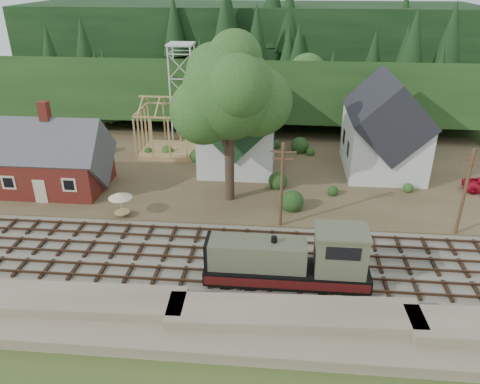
# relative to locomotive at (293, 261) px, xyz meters

# --- Properties ---
(ground) EXTENTS (140.00, 140.00, 0.00)m
(ground) POSITION_rel_locomotive_xyz_m (-7.98, 3.00, -2.06)
(ground) COLOR #384C1E
(ground) RESTS_ON ground
(embankment) EXTENTS (64.00, 5.00, 1.60)m
(embankment) POSITION_rel_locomotive_xyz_m (-7.98, -5.50, -2.06)
(embankment) COLOR #7F7259
(embankment) RESTS_ON ground
(railroad_bed) EXTENTS (64.00, 11.00, 0.16)m
(railroad_bed) POSITION_rel_locomotive_xyz_m (-7.98, 3.00, -1.98)
(railroad_bed) COLOR #726B5B
(railroad_bed) RESTS_ON ground
(village_flat) EXTENTS (64.00, 26.00, 0.30)m
(village_flat) POSITION_rel_locomotive_xyz_m (-7.98, 21.00, -1.91)
(village_flat) COLOR brown
(village_flat) RESTS_ON ground
(hillside) EXTENTS (70.00, 28.96, 12.74)m
(hillside) POSITION_rel_locomotive_xyz_m (-7.98, 45.00, -2.06)
(hillside) COLOR #1E3F19
(hillside) RESTS_ON ground
(ridge) EXTENTS (80.00, 20.00, 12.00)m
(ridge) POSITION_rel_locomotive_xyz_m (-7.98, 61.00, -2.06)
(ridge) COLOR black
(ridge) RESTS_ON ground
(depot) EXTENTS (10.80, 7.41, 9.00)m
(depot) POSITION_rel_locomotive_xyz_m (-23.98, 14.00, 1.16)
(depot) COLOR #541913
(depot) RESTS_ON village_flat
(church) EXTENTS (8.40, 15.17, 13.00)m
(church) POSITION_rel_locomotive_xyz_m (-5.98, 22.68, 3.12)
(church) COLOR silver
(church) RESTS_ON village_flat
(farmhouse) EXTENTS (8.40, 10.80, 10.60)m
(farmhouse) POSITION_rel_locomotive_xyz_m (10.02, 22.00, 2.81)
(farmhouse) COLOR silver
(farmhouse) RESTS_ON village_flat
(timber_frame) EXTENTS (8.20, 6.20, 6.99)m
(timber_frame) POSITION_rel_locomotive_xyz_m (-13.98, 25.00, 1.21)
(timber_frame) COLOR tan
(timber_frame) RESTS_ON village_flat
(lattice_tower) EXTENTS (3.20, 3.20, 12.12)m
(lattice_tower) POSITION_rel_locomotive_xyz_m (-13.98, 31.00, 7.97)
(lattice_tower) COLOR silver
(lattice_tower) RESTS_ON village_flat
(big_tree) EXTENTS (10.90, 8.40, 14.70)m
(big_tree) POSITION_rel_locomotive_xyz_m (-5.81, 13.08, 8.16)
(big_tree) COLOR #38281E
(big_tree) RESTS_ON village_flat
(telegraph_pole_near) EXTENTS (2.20, 0.28, 8.00)m
(telegraph_pole_near) POSITION_rel_locomotive_xyz_m (-0.98, 8.20, 2.19)
(telegraph_pole_near) COLOR #4C331E
(telegraph_pole_near) RESTS_ON ground
(telegraph_pole_far) EXTENTS (2.20, 0.28, 8.00)m
(telegraph_pole_far) POSITION_rel_locomotive_xyz_m (14.02, 8.20, 2.19)
(telegraph_pole_far) COLOR #4C331E
(telegraph_pole_far) RESTS_ON ground
(locomotive) EXTENTS (11.52, 2.88, 4.62)m
(locomotive) POSITION_rel_locomotive_xyz_m (0.00, 0.00, 0.00)
(locomotive) COLOR black
(locomotive) RESTS_ON railroad_bed
(car_blue) EXTENTS (3.11, 4.04, 1.28)m
(car_blue) POSITION_rel_locomotive_xyz_m (-20.75, 12.54, -1.12)
(car_blue) COLOR #5C90C6
(car_blue) RESTS_ON village_flat
(car_green) EXTENTS (3.67, 1.59, 1.18)m
(car_green) POSITION_rel_locomotive_xyz_m (-29.19, 16.00, -1.17)
(car_green) COLOR #8FAC77
(car_green) RESTS_ON village_flat
(patio_set) EXTENTS (2.15, 2.15, 2.39)m
(patio_set) POSITION_rel_locomotive_xyz_m (-15.36, 8.50, 0.28)
(patio_set) COLOR silver
(patio_set) RESTS_ON village_flat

